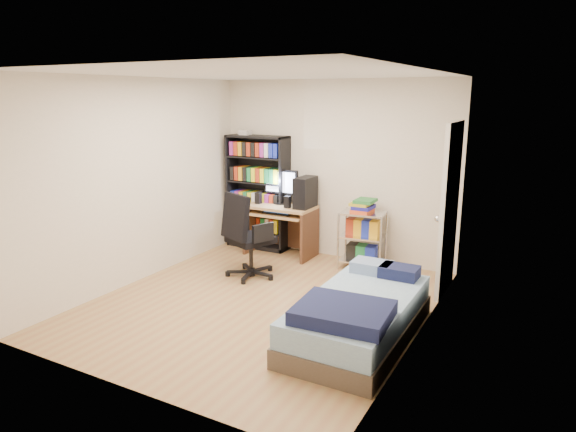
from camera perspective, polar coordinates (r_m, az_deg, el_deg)
The scene contains 7 objects.
room at distance 5.52m, azimuth -3.06°, elevation 2.46°, with size 3.58×4.08×2.58m.
media_shelf at distance 7.73m, azimuth -3.37°, elevation 2.79°, with size 0.96×0.32×1.77m.
computer_desk at distance 7.38m, azimuth 0.02°, elevation 0.66°, with size 0.98×0.57×1.24m.
office_chair at distance 6.58m, azimuth -4.48°, elevation -3.84°, with size 0.85×0.85×1.10m.
wire_cart at distance 6.90m, azimuth 8.33°, elevation -0.80°, with size 0.63×0.49×0.95m.
bed at distance 5.03m, azimuth 7.84°, elevation -10.92°, with size 0.93×1.87×0.53m.
door at distance 6.20m, azimuth 17.50°, elevation 0.71°, with size 0.12×0.80×2.00m.
Camera 1 is at (2.84, -4.61, 2.29)m, focal length 32.00 mm.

